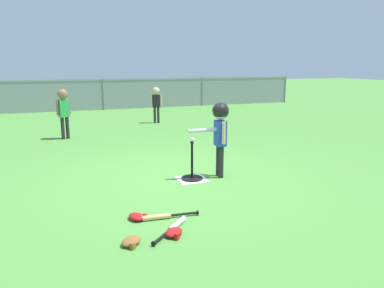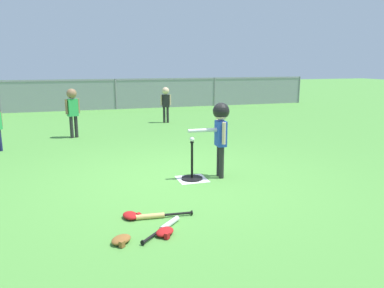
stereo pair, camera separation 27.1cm
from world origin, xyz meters
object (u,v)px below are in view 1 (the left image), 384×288
object	(u,v)px
baseball_on_tee	(192,139)
fielder_near_left	(64,107)
fielder_near_right	(156,100)
spare_bat_silver	(174,226)
glove_tossed_aside	(137,217)
glove_near_bats	(131,241)
batting_tee	(192,174)
spare_bat_wood	(163,216)
glove_by_plate	(174,232)
batter_child	(220,124)

from	to	relation	value
baseball_on_tee	fielder_near_left	world-z (taller)	fielder_near_left
fielder_near_right	spare_bat_silver	bearing A→B (deg)	-103.33
baseball_on_tee	spare_bat_silver	bearing A→B (deg)	-116.41
glove_tossed_aside	glove_near_bats	bearing A→B (deg)	-107.24
batting_tee	fielder_near_right	distance (m)	5.53
glove_near_bats	fielder_near_left	bearing A→B (deg)	94.45
fielder_near_left	baseball_on_tee	bearing A→B (deg)	-66.30
baseball_on_tee	spare_bat_silver	xyz separation A→B (m)	(-0.77, -1.56, -0.59)
spare_bat_wood	glove_tossed_aside	xyz separation A→B (m)	(-0.28, 0.08, 0.01)
fielder_near_right	glove_by_plate	distance (m)	7.36
fielder_near_right	glove_tossed_aside	distance (m)	6.93
baseball_on_tee	batting_tee	bearing A→B (deg)	165.96
fielder_near_left	glove_tossed_aside	world-z (taller)	fielder_near_left
fielder_near_right	batter_child	bearing A→B (deg)	-94.61
baseball_on_tee	spare_bat_wood	distance (m)	1.62
fielder_near_left	glove_near_bats	bearing A→B (deg)	-85.55
fielder_near_right	spare_bat_wood	distance (m)	6.93
spare_bat_silver	glove_by_plate	size ratio (longest dim) A/B	1.90
fielder_near_right	spare_bat_silver	xyz separation A→B (m)	(-1.66, -6.99, -0.64)
spare_bat_silver	fielder_near_left	bearing A→B (deg)	99.73
baseball_on_tee	glove_near_bats	world-z (taller)	baseball_on_tee
batter_child	baseball_on_tee	bearing A→B (deg)	177.47
glove_near_bats	glove_tossed_aside	distance (m)	0.59
spare_bat_wood	glove_tossed_aside	distance (m)	0.29
batting_tee	glove_by_plate	xyz separation A→B (m)	(-0.82, -1.70, -0.05)
fielder_near_right	fielder_near_left	distance (m)	3.01
baseball_on_tee	spare_bat_wood	xyz separation A→B (m)	(-0.82, -1.26, -0.59)
fielder_near_left	spare_bat_wood	world-z (taller)	fielder_near_left
batting_tee	spare_bat_silver	size ratio (longest dim) A/B	1.14
batter_child	glove_near_bats	xyz separation A→B (m)	(-1.71, -1.72, -0.79)
baseball_on_tee	spare_bat_wood	world-z (taller)	baseball_on_tee
glove_tossed_aside	batter_child	bearing A→B (deg)	37.02
glove_by_plate	glove_tossed_aside	bearing A→B (deg)	117.61
batter_child	glove_by_plate	xyz separation A→B (m)	(-1.26, -1.69, -0.79)
fielder_near_left	spare_bat_wood	bearing A→B (deg)	-80.20
baseball_on_tee	glove_near_bats	bearing A→B (deg)	-126.09
batting_tee	baseball_on_tee	world-z (taller)	baseball_on_tee
fielder_near_right	spare_bat_wood	size ratio (longest dim) A/B	1.59
spare_bat_silver	glove_tossed_aside	world-z (taller)	glove_tossed_aside
glove_by_plate	glove_near_bats	distance (m)	0.45
fielder_near_left	spare_bat_silver	xyz separation A→B (m)	(0.94, -5.46, -0.71)
baseball_on_tee	glove_by_plate	bearing A→B (deg)	-115.74
baseball_on_tee	glove_tossed_aside	size ratio (longest dim) A/B	0.28
batting_tee	batter_child	bearing A→B (deg)	-2.53
batting_tee	fielder_near_right	size ratio (longest dim) A/B	0.56
spare_bat_silver	glove_near_bats	world-z (taller)	glove_near_bats
glove_near_bats	glove_tossed_aside	bearing A→B (deg)	72.76
glove_by_plate	glove_near_bats	world-z (taller)	same
glove_near_bats	glove_tossed_aside	size ratio (longest dim) A/B	1.03
fielder_near_left	spare_bat_silver	size ratio (longest dim) A/B	2.24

